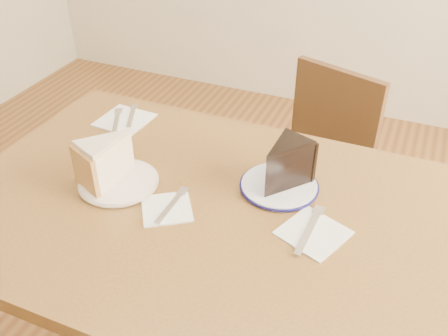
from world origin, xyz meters
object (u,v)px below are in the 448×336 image
at_px(plate_navy, 279,186).
at_px(chocolate_cake, 282,168).
at_px(chair_far, 310,172).
at_px(carrot_cake, 111,160).
at_px(table, 207,237).
at_px(plate_cream, 119,182).

relative_size(plate_navy, chocolate_cake, 1.45).
xyz_separation_m(chair_far, carrot_cake, (-0.36, -0.65, 0.37)).
relative_size(table, chocolate_cake, 9.47).
height_order(chair_far, plate_navy, chair_far).
height_order(plate_navy, carrot_cake, carrot_cake).
height_order(plate_cream, carrot_cake, carrot_cake).
distance_m(plate_navy, carrot_cake, 0.41).
bearing_deg(carrot_cake, table, 23.88).
xyz_separation_m(plate_navy, carrot_cake, (-0.39, -0.13, 0.06)).
bearing_deg(chocolate_cake, plate_cream, 40.21).
distance_m(chair_far, plate_cream, 0.80).
relative_size(chair_far, plate_navy, 4.35).
relative_size(table, plate_navy, 6.52).
bearing_deg(plate_cream, plate_navy, 20.76).
bearing_deg(chocolate_cake, plate_navy, -20.75).
height_order(chair_far, plate_cream, chair_far).
distance_m(chair_far, carrot_cake, 0.83).
bearing_deg(chocolate_cake, chair_far, -65.92).
distance_m(carrot_cake, chocolate_cake, 0.41).
distance_m(chair_far, plate_navy, 0.60).
height_order(table, carrot_cake, carrot_cake).
bearing_deg(table, carrot_cake, -179.85).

